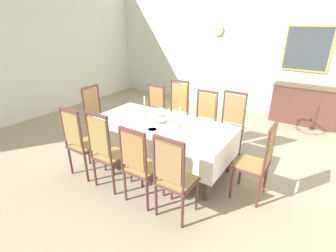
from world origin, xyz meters
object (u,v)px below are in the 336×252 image
(chair_north_b, at_px, (176,112))
(sideboard, at_px, (304,105))
(chair_south_b, at_px, (107,150))
(chair_head_east, at_px, (257,161))
(chair_head_west, at_px, (97,115))
(candlestick_east, at_px, (180,120))
(bowl_near_left, at_px, (121,123))
(dining_table, at_px, (162,127))
(chair_south_a, at_px, (81,141))
(candlestick_west, at_px, (145,110))
(chair_south_c, at_px, (140,164))
(chair_north_a, at_px, (153,109))
(chair_south_d, at_px, (174,177))
(chair_north_d, at_px, (230,125))
(mounted_clock, at_px, (218,30))
(framed_painting, at_px, (307,49))
(bowl_near_right, at_px, (152,130))
(spoon_primary, at_px, (117,122))
(soup_tureen, at_px, (159,115))
(spoon_secondary, at_px, (159,132))

(chair_north_b, distance_m, sideboard, 3.18)
(chair_south_b, height_order, chair_head_east, chair_south_b)
(chair_head_west, xyz_separation_m, chair_head_east, (3.08, -0.00, -0.01))
(candlestick_east, relative_size, bowl_near_left, 1.74)
(sideboard, bearing_deg, dining_table, 62.74)
(chair_south_a, distance_m, chair_south_b, 0.57)
(chair_south_a, height_order, candlestick_west, candlestick_west)
(chair_south_c, distance_m, candlestick_west, 1.17)
(chair_head_west, xyz_separation_m, sideboard, (3.27, 3.37, -0.13))
(chair_north_a, distance_m, candlestick_east, 1.54)
(chair_south_a, xyz_separation_m, chair_south_d, (1.68, 0.00, -0.00))
(chair_north_d, xyz_separation_m, mounted_clock, (-1.48, 2.69, 1.46))
(chair_south_c, bearing_deg, mounted_clock, 102.00)
(chair_south_b, height_order, bowl_near_left, chair_south_b)
(mounted_clock, bearing_deg, chair_south_b, -85.36)
(sideboard, height_order, mounted_clock, mounted_clock)
(framed_painting, bearing_deg, bowl_near_right, -110.13)
(chair_south_a, bearing_deg, chair_head_east, 21.06)
(chair_south_c, distance_m, sideboard, 4.52)
(chair_south_a, relative_size, chair_north_d, 0.98)
(spoon_primary, bearing_deg, sideboard, 64.06)
(chair_south_c, xyz_separation_m, framed_painting, (1.23, 4.54, 1.11))
(dining_table, relative_size, candlestick_east, 7.14)
(soup_tureen, height_order, spoon_secondary, soup_tureen)
(chair_north_d, distance_m, bowl_near_left, 1.88)
(bowl_near_right, xyz_separation_m, framed_painting, (1.45, 3.97, 0.90))
(chair_south_d, relative_size, chair_head_east, 1.03)
(chair_south_d, xyz_separation_m, spoon_secondary, (-0.64, 0.60, 0.19))
(chair_south_d, distance_m, sideboard, 4.39)
(chair_south_d, bearing_deg, spoon_secondary, 136.48)
(chair_north_b, xyz_separation_m, spoon_secondary, (0.48, -1.25, 0.16))
(dining_table, relative_size, spoon_secondary, 12.72)
(chair_head_west, xyz_separation_m, framed_painting, (3.06, 3.62, 1.11))
(bowl_near_left, distance_m, sideboard, 4.40)
(candlestick_west, distance_m, framed_painting, 4.14)
(spoon_primary, xyz_separation_m, sideboard, (2.35, 3.75, -0.32))
(chair_head_east, relative_size, bowl_near_left, 6.10)
(candlestick_west, xyz_separation_m, candlestick_east, (0.67, 0.00, -0.03))
(chair_north_d, distance_m, soup_tureen, 1.31)
(chair_north_a, distance_m, sideboard, 3.57)
(bowl_near_left, bearing_deg, soup_tureen, 42.91)
(dining_table, relative_size, sideboard, 1.57)
(chair_south_a, relative_size, bowl_near_right, 7.23)
(chair_south_b, xyz_separation_m, chair_north_d, (1.11, 1.85, -0.01))
(chair_north_a, height_order, framed_painting, framed_painting)
(chair_north_b, distance_m, bowl_near_left, 1.36)
(dining_table, height_order, bowl_near_left, bowl_near_left)
(chair_south_d, bearing_deg, soup_tureen, 133.54)
(chair_south_b, height_order, spoon_secondary, chair_south_b)
(dining_table, xyz_separation_m, bowl_near_left, (-0.50, -0.41, 0.10))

